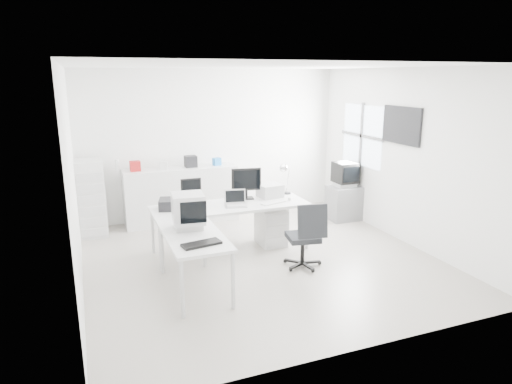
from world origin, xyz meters
name	(u,v)px	position (x,y,z in m)	size (l,w,h in m)	color
floor	(261,260)	(0.00, 0.00, 0.00)	(5.00, 5.00, 0.01)	beige
ceiling	(261,66)	(0.00, 0.00, 2.80)	(5.00, 5.00, 0.01)	white
back_wall	(213,144)	(0.00, 2.50, 1.40)	(5.00, 0.02, 2.80)	white
left_wall	(73,183)	(-2.50, 0.00, 1.40)	(0.02, 5.00, 2.80)	white
right_wall	(405,157)	(2.50, 0.00, 1.40)	(0.02, 5.00, 2.80)	white
window	(362,136)	(2.48, 1.20, 1.60)	(0.02, 1.20, 1.10)	white
wall_picture	(402,125)	(2.47, 0.10, 1.90)	(0.04, 0.90, 0.60)	black
main_desk	(231,228)	(-0.30, 0.51, 0.38)	(2.40, 0.80, 0.75)	silver
side_desk	(194,262)	(-1.15, -0.59, 0.38)	(0.70, 1.40, 0.75)	silver
drawer_pedestal	(271,226)	(0.40, 0.56, 0.30)	(0.40, 0.50, 0.60)	silver
inkjet_printer	(174,204)	(-1.15, 0.61, 0.83)	(0.43, 0.33, 0.15)	black
lcd_monitor_small	(191,192)	(-0.85, 0.76, 0.95)	(0.31, 0.18, 0.39)	black
lcd_monitor_large	(246,184)	(0.05, 0.76, 1.00)	(0.47, 0.19, 0.49)	black
laptop	(236,199)	(-0.25, 0.41, 0.86)	(0.34, 0.35, 0.23)	#B7B7BA
white_keyboard	(273,203)	(0.35, 0.36, 0.76)	(0.42, 0.13, 0.02)	silver
white_mouse	(289,199)	(0.65, 0.41, 0.78)	(0.06, 0.06, 0.06)	silver
laser_printer	(270,191)	(0.45, 0.73, 0.85)	(0.36, 0.31, 0.21)	#B3B3B3
desk_lamp	(288,179)	(0.80, 0.81, 1.01)	(0.17, 0.17, 0.52)	silver
crt_monitor	(188,212)	(-1.15, -0.34, 0.97)	(0.38, 0.38, 0.43)	#B7B7BA
black_keyboard	(201,244)	(-1.15, -0.99, 0.77)	(0.46, 0.19, 0.03)	black
office_chair	(303,234)	(0.47, -0.43, 0.49)	(0.56, 0.56, 0.98)	#222427
tv_cabinet	(344,203)	(2.22, 1.28, 0.32)	(0.59, 0.48, 0.64)	slate
crt_tv	(345,175)	(2.22, 1.28, 0.87)	(0.50, 0.48, 0.45)	black
sideboard	(181,195)	(-0.70, 2.24, 0.52)	(2.07, 0.52, 1.03)	silver
clutter_box_a	(135,166)	(-1.50, 2.24, 1.12)	(0.18, 0.16, 0.18)	#A01617
clutter_box_b	(164,165)	(-1.00, 2.24, 1.10)	(0.14, 0.12, 0.14)	silver
clutter_box_c	(191,161)	(-0.50, 2.24, 1.14)	(0.21, 0.19, 0.21)	black
clutter_box_d	(217,162)	(0.00, 2.24, 1.10)	(0.14, 0.12, 0.14)	blue
clutter_bottle	(117,166)	(-1.80, 2.28, 1.14)	(0.07, 0.07, 0.22)	silver
filing_cabinet	(91,198)	(-2.28, 2.07, 0.65)	(0.46, 0.55, 1.31)	silver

